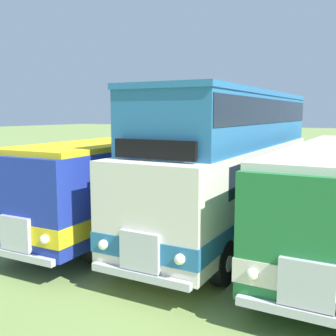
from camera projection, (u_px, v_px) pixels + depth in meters
The scene contains 2 objects.
bus_first_in_row at pixel (139, 174), 13.97m from camera, with size 3.15×11.02×2.99m.
bus_second_in_row at pixel (232, 158), 12.56m from camera, with size 2.94×10.67×4.49m.
Camera 1 is at (1.40, -11.42, 3.84)m, focal length 43.20 mm.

